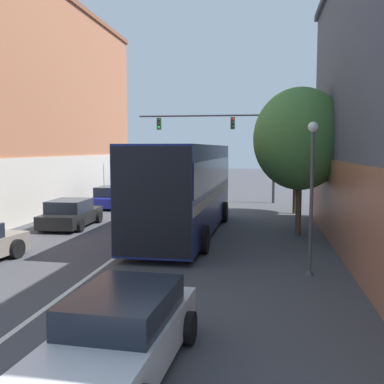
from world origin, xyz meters
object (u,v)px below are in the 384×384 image
object	(u,v)px
parked_car_left_mid	(140,189)
street_tree_far	(296,147)
bus	(185,185)
hatchback_foreground	(120,335)
parked_car_left_distant	(113,198)
traffic_signal_gantry	(231,135)
parked_car_left_far	(71,214)
street_lamp	(312,191)
street_tree_near	(300,139)

from	to	relation	value
parked_car_left_mid	street_tree_far	bearing A→B (deg)	-123.53
street_tree_far	parked_car_left_mid	bearing A→B (deg)	147.93
bus	hatchback_foreground	world-z (taller)	bus
parked_car_left_mid	parked_car_left_distant	distance (m)	5.95
hatchback_foreground	traffic_signal_gantry	size ratio (longest dim) A/B	0.47
parked_car_left_far	street_lamp	distance (m)	12.18
street_tree_near	street_tree_far	size ratio (longest dim) A/B	1.10
bus	hatchback_foreground	bearing A→B (deg)	-174.14
traffic_signal_gantry	street_lamp	size ratio (longest dim) A/B	2.12
bus	parked_car_left_distant	bearing A→B (deg)	38.15
bus	street_tree_near	bearing A→B (deg)	-82.69
bus	street_tree_near	distance (m)	5.14
parked_car_left_distant	traffic_signal_gantry	distance (m)	8.95
parked_car_left_mid	street_tree_near	xyz separation A→B (m)	(10.60, -13.27, 3.37)
traffic_signal_gantry	hatchback_foreground	bearing A→B (deg)	-90.05
parked_car_left_far	traffic_signal_gantry	distance (m)	13.38
parked_car_left_mid	traffic_signal_gantry	bearing A→B (deg)	-107.51
traffic_signal_gantry	street_lamp	bearing A→B (deg)	-78.35
street_tree_near	parked_car_left_distant	bearing A→B (deg)	145.62
parked_car_left_far	street_tree_near	size ratio (longest dim) A/B	0.67
traffic_signal_gantry	street_lamp	distance (m)	17.87
parked_car_left_distant	street_lamp	distance (m)	17.18
parked_car_left_distant	street_tree_far	world-z (taller)	street_tree_far
bus	hatchback_foreground	xyz separation A→B (m)	(1.02, -11.91, -1.48)
bus	street_tree_near	xyz separation A→B (m)	(4.74, 0.53, 1.92)
hatchback_foreground	street_tree_far	distance (m)	19.57
parked_car_left_distant	street_tree_near	world-z (taller)	street_tree_near
street_lamp	street_tree_far	distance (m)	12.64
parked_car_left_mid	street_lamp	world-z (taller)	street_lamp
parked_car_left_far	street_tree_far	distance (m)	12.61
hatchback_foreground	parked_car_left_mid	distance (m)	26.61
parked_car_left_far	street_tree_far	world-z (taller)	street_tree_far
parked_car_left_far	traffic_signal_gantry	world-z (taller)	traffic_signal_gantry
bus	street_lamp	xyz separation A→B (m)	(4.63, -5.57, 0.32)
parked_car_left_far	parked_car_left_distant	bearing A→B (deg)	1.04
parked_car_left_far	street_lamp	world-z (taller)	street_lamp
parked_car_left_far	street_tree_far	xyz separation A→B (m)	(10.55, 6.14, 3.13)
street_lamp	street_tree_far	size ratio (longest dim) A/B	0.78
bus	parked_car_left_mid	bearing A→B (deg)	23.96
parked_car_left_mid	street_tree_near	distance (m)	17.31
parked_car_left_distant	street_tree_near	bearing A→B (deg)	-122.82
parked_car_left_distant	street_tree_far	bearing A→B (deg)	-92.89
traffic_signal_gantry	street_tree_near	distance (m)	11.88
hatchback_foreground	parked_car_left_distant	world-z (taller)	parked_car_left_distant
traffic_signal_gantry	street_tree_far	bearing A→B (deg)	-50.63
parked_car_left_far	street_lamp	size ratio (longest dim) A/B	0.93
bus	street_lamp	distance (m)	7.25
parked_car_left_mid	parked_car_left_distant	xyz separation A→B (m)	(-0.10, -5.95, -0.04)
street_tree_near	parked_car_left_mid	bearing A→B (deg)	128.61
parked_car_left_mid	parked_car_left_distant	size ratio (longest dim) A/B	1.12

